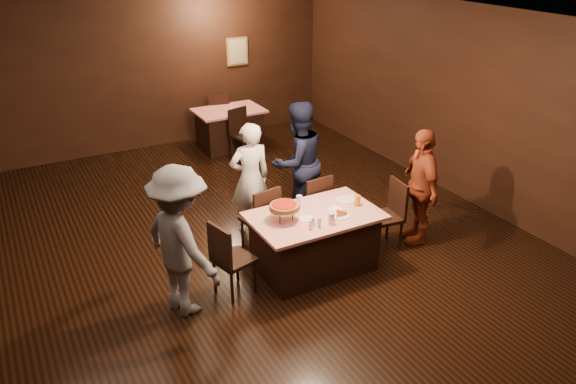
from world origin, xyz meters
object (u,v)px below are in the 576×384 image
at_px(main_table, 314,241).
at_px(chair_far_right, 311,205).
at_px(diner_white_jacket, 250,179).
at_px(pizza_stand, 284,207).
at_px(chair_end_right, 385,216).
at_px(chair_far_left, 259,218).
at_px(diner_navy_hoodie, 298,162).
at_px(chair_back_near, 244,135).
at_px(chair_end_left, 234,258).
at_px(chair_back_far, 218,116).
at_px(plate_empty, 345,200).
at_px(back_table, 230,129).
at_px(glass_back, 299,201).
at_px(glass_amber, 357,201).
at_px(glass_front_left, 332,219).
at_px(diner_grey_knit, 181,242).
at_px(diner_red_shirt, 420,186).

relative_size(main_table, chair_far_right, 1.68).
bearing_deg(diner_white_jacket, pizza_stand, 88.04).
height_order(main_table, chair_end_right, chair_end_right).
xyz_separation_m(chair_far_left, diner_navy_hoodie, (0.90, 0.56, 0.42)).
bearing_deg(diner_white_jacket, chair_back_near, -108.74).
bearing_deg(chair_end_left, chair_back_far, -34.12).
bearing_deg(chair_end_right, chair_back_far, -170.09).
relative_size(main_table, plate_empty, 6.40).
bearing_deg(chair_end_right, chair_back_near, -169.02).
bearing_deg(back_table, main_table, -100.09).
bearing_deg(chair_end_left, main_table, -103.81).
bearing_deg(chair_far_left, diner_navy_hoodie, -156.45).
xyz_separation_m(chair_back_near, glass_back, (-0.86, -3.57, 0.37)).
xyz_separation_m(chair_end_right, chair_back_far, (-0.29, 5.17, 0.00)).
xyz_separation_m(chair_far_right, chair_back_far, (0.41, 4.42, 0.00)).
height_order(back_table, chair_back_near, chair_back_near).
bearing_deg(pizza_stand, diner_white_jacket, 83.98).
relative_size(chair_far_left, glass_amber, 6.79).
bearing_deg(plate_empty, glass_front_left, -138.01).
distance_m(chair_far_right, chair_end_right, 1.03).
xyz_separation_m(chair_back_near, glass_front_left, (-0.76, -4.17, 0.37)).
relative_size(chair_end_right, pizza_stand, 2.50).
bearing_deg(diner_white_jacket, diner_navy_hoodie, -174.52).
distance_m(chair_back_far, glass_back, 4.96).
relative_size(back_table, glass_back, 9.29).
bearing_deg(diner_white_jacket, back_table, -104.23).
bearing_deg(glass_amber, diner_grey_knit, 179.49).
distance_m(chair_back_far, plate_empty, 5.04).
bearing_deg(glass_back, diner_navy_hoodie, 61.33).
xyz_separation_m(chair_end_right, glass_back, (-1.15, 0.30, 0.37)).
xyz_separation_m(chair_far_right, diner_navy_hoodie, (0.10, 0.56, 0.42)).
distance_m(chair_back_near, diner_grey_knit, 4.67).
height_order(chair_far_left, diner_white_jacket, diner_white_jacket).
xyz_separation_m(main_table, chair_end_right, (1.10, 0.00, 0.09)).
bearing_deg(diner_navy_hoodie, diner_white_jacket, -6.24).
bearing_deg(glass_back, glass_front_left, -80.54).
height_order(chair_end_left, glass_front_left, chair_end_left).
distance_m(diner_navy_hoodie, glass_front_left, 1.68).
height_order(chair_end_left, glass_back, chair_end_left).
bearing_deg(chair_back_near, chair_back_far, 75.23).
bearing_deg(diner_red_shirt, chair_back_near, -149.35).
bearing_deg(glass_back, diner_grey_knit, -168.87).
bearing_deg(glass_front_left, chair_far_left, 113.20).
xyz_separation_m(chair_far_left, diner_red_shirt, (2.03, -0.80, 0.34)).
xyz_separation_m(chair_end_right, pizza_stand, (-1.50, 0.05, 0.48)).
relative_size(pizza_stand, plate_empty, 1.52).
xyz_separation_m(plate_empty, glass_back, (-0.60, 0.15, 0.06)).
bearing_deg(chair_end_right, glass_amber, -77.55).
relative_size(main_table, glass_amber, 11.43).
bearing_deg(glass_front_left, glass_amber, 24.44).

